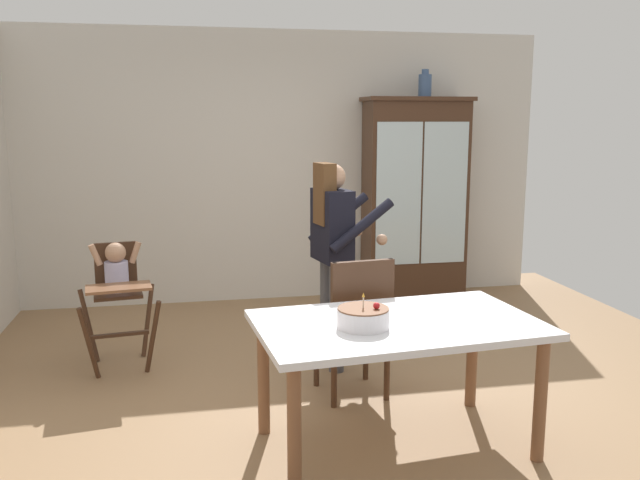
{
  "coord_description": "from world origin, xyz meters",
  "views": [
    {
      "loc": [
        -0.94,
        -4.06,
        1.84
      ],
      "look_at": [
        -0.01,
        0.7,
        0.95
      ],
      "focal_mm": 37.26,
      "sensor_mm": 36.0,
      "label": 1
    }
  ],
  "objects_px": {
    "high_chair_with_toddler": "(117,282)",
    "birthday_cake": "(363,318)",
    "adult_person": "(333,240)",
    "ceramic_vase": "(425,85)",
    "dining_table": "(397,337)",
    "china_cabinet": "(415,199)",
    "dining_chair_far_side": "(357,318)"
  },
  "relations": [
    {
      "from": "ceramic_vase",
      "to": "dining_table",
      "type": "xyz_separation_m",
      "value": [
        -1.23,
        -3.06,
        -1.52
      ]
    },
    {
      "from": "ceramic_vase",
      "to": "adult_person",
      "type": "relative_size",
      "value": 0.18
    },
    {
      "from": "dining_chair_far_side",
      "to": "adult_person",
      "type": "bearing_deg",
      "value": -93.87
    },
    {
      "from": "high_chair_with_toddler",
      "to": "adult_person",
      "type": "xyz_separation_m",
      "value": [
        1.56,
        -0.32,
        0.31
      ]
    },
    {
      "from": "ceramic_vase",
      "to": "high_chair_with_toddler",
      "type": "bearing_deg",
      "value": -152.7
    },
    {
      "from": "high_chair_with_toddler",
      "to": "birthday_cake",
      "type": "height_order",
      "value": "high_chair_with_toddler"
    },
    {
      "from": "adult_person",
      "to": "dining_chair_far_side",
      "type": "distance_m",
      "value": 0.72
    },
    {
      "from": "dining_table",
      "to": "birthday_cake",
      "type": "relative_size",
      "value": 5.8
    },
    {
      "from": "high_chair_with_toddler",
      "to": "birthday_cake",
      "type": "xyz_separation_m",
      "value": [
        1.44,
        -1.65,
        0.14
      ]
    },
    {
      "from": "birthday_cake",
      "to": "china_cabinet",
      "type": "bearing_deg",
      "value": 66.45
    },
    {
      "from": "dining_table",
      "to": "ceramic_vase",
      "type": "bearing_deg",
      "value": 68.16
    },
    {
      "from": "high_chair_with_toddler",
      "to": "adult_person",
      "type": "distance_m",
      "value": 1.62
    },
    {
      "from": "dining_table",
      "to": "high_chair_with_toddler",
      "type": "bearing_deg",
      "value": 136.3
    },
    {
      "from": "adult_person",
      "to": "china_cabinet",
      "type": "bearing_deg",
      "value": -46.0
    },
    {
      "from": "ceramic_vase",
      "to": "dining_table",
      "type": "height_order",
      "value": "ceramic_vase"
    },
    {
      "from": "ceramic_vase",
      "to": "dining_chair_far_side",
      "type": "relative_size",
      "value": 0.28
    },
    {
      "from": "ceramic_vase",
      "to": "adult_person",
      "type": "height_order",
      "value": "ceramic_vase"
    },
    {
      "from": "high_chair_with_toddler",
      "to": "birthday_cake",
      "type": "relative_size",
      "value": 3.39
    },
    {
      "from": "ceramic_vase",
      "to": "adult_person",
      "type": "xyz_separation_m",
      "value": [
        -1.32,
        -1.8,
        -1.2
      ]
    },
    {
      "from": "high_chair_with_toddler",
      "to": "birthday_cake",
      "type": "bearing_deg",
      "value": -56.87
    },
    {
      "from": "dining_chair_far_side",
      "to": "dining_table",
      "type": "bearing_deg",
      "value": 87.94
    },
    {
      "from": "dining_table",
      "to": "china_cabinet",
      "type": "bearing_deg",
      "value": 69.41
    },
    {
      "from": "high_chair_with_toddler",
      "to": "adult_person",
      "type": "bearing_deg",
      "value": -19.44
    },
    {
      "from": "dining_table",
      "to": "dining_chair_far_side",
      "type": "bearing_deg",
      "value": 95.0
    },
    {
      "from": "ceramic_vase",
      "to": "high_chair_with_toddler",
      "type": "relative_size",
      "value": 0.28
    },
    {
      "from": "china_cabinet",
      "to": "ceramic_vase",
      "type": "relative_size",
      "value": 7.59
    },
    {
      "from": "china_cabinet",
      "to": "dining_table",
      "type": "distance_m",
      "value": 3.29
    },
    {
      "from": "china_cabinet",
      "to": "high_chair_with_toddler",
      "type": "bearing_deg",
      "value": -152.1
    },
    {
      "from": "adult_person",
      "to": "birthday_cake",
      "type": "relative_size",
      "value": 5.47
    },
    {
      "from": "dining_table",
      "to": "adult_person",
      "type": "bearing_deg",
      "value": 94.16
    },
    {
      "from": "adult_person",
      "to": "high_chair_with_toddler",
      "type": "bearing_deg",
      "value": 67.12
    },
    {
      "from": "dining_table",
      "to": "birthday_cake",
      "type": "xyz_separation_m",
      "value": [
        -0.21,
        -0.07,
        0.15
      ]
    }
  ]
}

